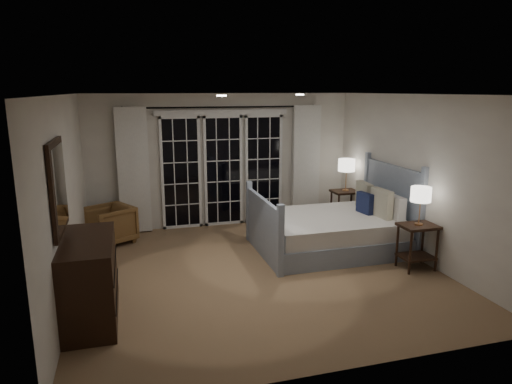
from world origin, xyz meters
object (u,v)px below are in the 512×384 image
object	(u,v)px
bed	(333,229)
nightstand_left	(417,240)
lamp_right	(347,165)
dresser	(90,279)
lamp_left	(421,195)
armchair	(110,225)
nightstand_right	(345,202)

from	to	relation	value
bed	nightstand_left	distance (m)	1.37
lamp_right	dresser	xyz separation A→B (m)	(-4.50, -2.65, -0.68)
lamp_left	armchair	distance (m)	5.02
nightstand_right	lamp_left	world-z (taller)	lamp_left
lamp_left	armchair	world-z (taller)	lamp_left
lamp_left	armchair	size ratio (longest dim) A/B	0.77
nightstand_left	nightstand_right	bearing A→B (deg)	88.95
nightstand_right	armchair	distance (m)	4.37
bed	nightstand_left	xyz separation A→B (m)	(0.81, -1.10, 0.10)
nightstand_right	lamp_left	xyz separation A→B (m)	(-0.04, -2.38, 0.67)
bed	dresser	xyz separation A→B (m)	(-3.64, -1.38, 0.13)
armchair	dresser	bearing A→B (deg)	-32.37
bed	armchair	distance (m)	3.75
nightstand_left	lamp_left	distance (m)	0.67
lamp_left	armchair	bearing A→B (deg)	150.84
nightstand_right	dresser	world-z (taller)	dresser
armchair	dresser	xyz separation A→B (m)	(-0.13, -2.69, 0.15)
armchair	bed	bearing A→B (deg)	39.94
nightstand_left	lamp_right	bearing A→B (deg)	88.95
lamp_right	dresser	world-z (taller)	lamp_right
nightstand_right	dresser	xyz separation A→B (m)	(-4.50, -2.65, 0.03)
nightstand_right	dresser	distance (m)	5.22
bed	lamp_right	xyz separation A→B (m)	(0.86, 1.27, 0.82)
nightstand_left	lamp_right	xyz separation A→B (m)	(0.04, 2.38, 0.71)
bed	armchair	xyz separation A→B (m)	(-3.51, 1.31, -0.01)
lamp_left	dresser	size ratio (longest dim) A/B	0.41
bed	lamp_right	bearing A→B (deg)	56.06
bed	armchair	bearing A→B (deg)	159.54
dresser	bed	bearing A→B (deg)	20.69
lamp_right	dresser	size ratio (longest dim) A/B	0.46
armchair	lamp_right	bearing A→B (deg)	59.90
nightstand_left	armchair	distance (m)	4.96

